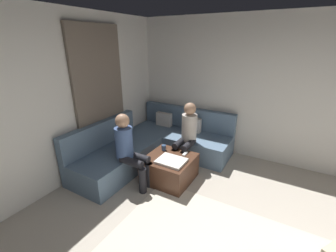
% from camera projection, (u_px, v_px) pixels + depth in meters
% --- Properties ---
extents(wall_back, '(6.00, 0.12, 2.70)m').
position_uv_depth(wall_back, '(284.00, 93.00, 3.96)').
color(wall_back, silver).
rests_on(wall_back, ground_plane).
extents(wall_left, '(0.12, 6.00, 2.70)m').
position_uv_depth(wall_left, '(22.00, 111.00, 2.96)').
color(wall_left, silver).
rests_on(wall_left, ground_plane).
extents(curtain_panel, '(0.06, 1.10, 2.50)m').
position_uv_depth(curtain_panel, '(101.00, 99.00, 4.00)').
color(curtain_panel, '#726659').
rests_on(curtain_panel, ground_plane).
extents(sectional_couch, '(2.10, 2.55, 0.87)m').
position_uv_depth(sectional_couch, '(155.00, 145.00, 4.46)').
color(sectional_couch, slate).
rests_on(sectional_couch, ground_plane).
extents(ottoman, '(0.76, 0.76, 0.42)m').
position_uv_depth(ottoman, '(169.00, 168.00, 3.77)').
color(ottoman, '#4C2D1E').
rests_on(ottoman, ground_plane).
extents(folded_blanket, '(0.44, 0.36, 0.04)m').
position_uv_depth(folded_blanket, '(171.00, 161.00, 3.54)').
color(folded_blanket, white).
rests_on(folded_blanket, ottoman).
extents(coffee_mug, '(0.08, 0.08, 0.10)m').
position_uv_depth(coffee_mug, '(164.00, 148.00, 3.92)').
color(coffee_mug, '#334C72').
rests_on(coffee_mug, ottoman).
extents(game_remote, '(0.05, 0.15, 0.02)m').
position_uv_depth(game_remote, '(185.00, 154.00, 3.78)').
color(game_remote, white).
rests_on(game_remote, ottoman).
extents(person_on_couch_back, '(0.30, 0.60, 1.20)m').
position_uv_depth(person_on_couch_back, '(187.00, 133.00, 4.05)').
color(person_on_couch_back, black).
rests_on(person_on_couch_back, ground_plane).
extents(person_on_couch_side, '(0.60, 0.30, 1.20)m').
position_uv_depth(person_on_couch_side, '(129.00, 148.00, 3.49)').
color(person_on_couch_side, black).
rests_on(person_on_couch_side, ground_plane).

